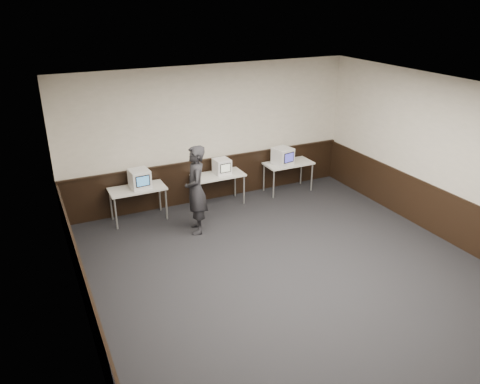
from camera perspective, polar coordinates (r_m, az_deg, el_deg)
name	(u,v)px	position (r m, az deg, el deg)	size (l,w,h in m)	color
floor	(300,281)	(8.37, 7.28, -10.74)	(8.00, 8.00, 0.00)	black
ceiling	(311,98)	(7.11, 8.59, 11.22)	(8.00, 8.00, 0.00)	white
back_wall	(211,135)	(10.95, -3.60, 6.99)	(7.00, 7.00, 0.00)	beige
left_wall	(79,244)	(6.53, -19.03, -5.99)	(8.00, 8.00, 0.00)	beige
right_wall	(460,166)	(9.86, 25.24, 2.94)	(8.00, 8.00, 0.00)	beige
wainscot_back	(212,179)	(11.28, -3.42, 1.59)	(6.98, 0.04, 1.00)	black
wainscot_left	(91,312)	(7.11, -17.69, -13.75)	(0.04, 7.98, 1.00)	black
wainscot_right	(449,217)	(10.24, 24.13, -2.85)	(0.04, 7.98, 1.00)	black
wainscot_rail	(212,159)	(11.09, -3.45, 4.06)	(6.98, 0.06, 0.04)	black
desk_left	(137,191)	(10.36, -12.39, 0.12)	(1.20, 0.60, 0.75)	silver
desk_center	(218,177)	(10.89, -2.68, 1.80)	(1.20, 0.60, 0.75)	silver
desk_right	(288,165)	(11.71, 5.92, 3.26)	(1.20, 0.60, 0.75)	silver
emac_left	(140,179)	(10.27, -12.13, 1.59)	(0.44, 0.47, 0.41)	white
emac_center	(222,166)	(10.86, -2.22, 3.15)	(0.37, 0.40, 0.35)	white
emac_right	(283,156)	(11.49, 5.24, 4.38)	(0.50, 0.52, 0.42)	white
person	(196,190)	(9.56, -5.39, 0.25)	(0.68, 0.45, 1.87)	black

